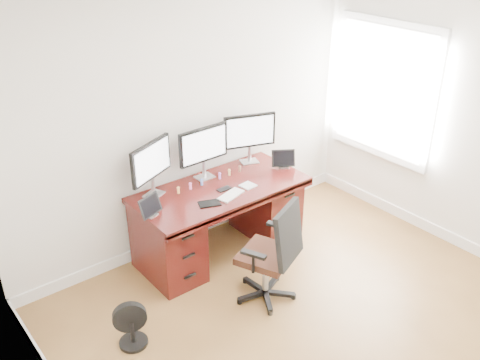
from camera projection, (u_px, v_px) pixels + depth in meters
ground at (358, 354)px, 4.23m from camera, size 4.50×4.50×0.00m
back_wall at (192, 116)px, 5.18m from camera, size 4.00×0.10×2.70m
desk at (219, 217)px, 5.32m from camera, size 1.70×0.80×0.75m
office_chair at (271, 268)px, 4.70m from camera, size 0.68×0.68×0.97m
floor_fan at (132, 325)px, 4.24m from camera, size 0.27×0.23×0.40m
monitor_left at (151, 162)px, 4.85m from camera, size 0.52×0.26×0.53m
monitor_center at (204, 147)px, 5.17m from camera, size 0.55×0.14×0.53m
monitor_right at (250, 133)px, 5.49m from camera, size 0.53×0.22×0.53m
tablet_left at (151, 207)px, 4.63m from camera, size 0.25×0.15×0.19m
tablet_right at (284, 160)px, 5.49m from camera, size 0.24×0.19×0.19m
keyboard at (231, 195)px, 4.99m from camera, size 0.30×0.19×0.01m
trackpad at (248, 186)px, 5.16m from camera, size 0.15×0.15×0.01m
drawing_tablet at (209, 204)px, 4.85m from camera, size 0.23×0.19×0.01m
phone at (224, 189)px, 5.10m from camera, size 0.14×0.07×0.01m
figurine_orange at (178, 190)px, 5.01m from camera, size 0.03×0.03×0.07m
figurine_pink at (190, 185)px, 5.09m from camera, size 0.03×0.03×0.07m
figurine_blue at (202, 181)px, 5.16m from camera, size 0.03×0.03×0.07m
figurine_purple at (220, 175)px, 5.28m from camera, size 0.03×0.03×0.07m
figurine_yellow at (229, 172)px, 5.35m from camera, size 0.03×0.03×0.07m
figurine_brown at (240, 168)px, 5.42m from camera, size 0.03×0.03×0.07m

